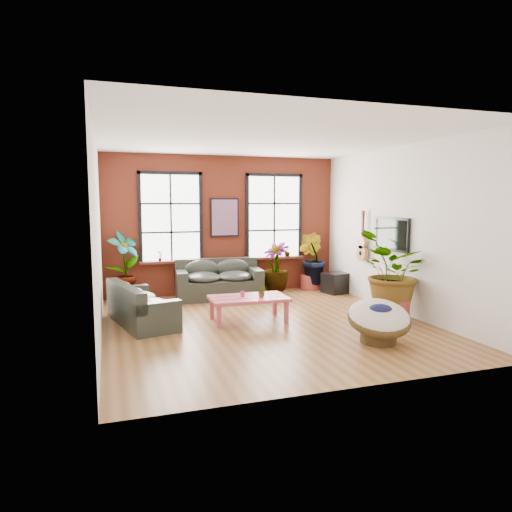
{
  "coord_description": "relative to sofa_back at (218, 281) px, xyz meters",
  "views": [
    {
      "loc": [
        -2.83,
        -8.11,
        2.32
      ],
      "look_at": [
        0.0,
        0.6,
        1.25
      ],
      "focal_mm": 32.0,
      "sensor_mm": 36.0,
      "label": 1
    }
  ],
  "objects": [
    {
      "name": "room",
      "position": [
        0.3,
        -2.51,
        1.32
      ],
      "size": [
        6.04,
        6.54,
        3.54
      ],
      "color": "brown",
      "rests_on": "ground"
    },
    {
      "name": "sofa_back",
      "position": [
        0.0,
        0.0,
        0.0
      ],
      "size": [
        2.12,
        1.15,
        0.94
      ],
      "rotation": [
        0.0,
        0.0,
        -0.07
      ],
      "color": "#262D25",
      "rests_on": "ground"
    },
    {
      "name": "sofa_left",
      "position": [
        -2.01,
        -1.92,
        -0.07
      ],
      "size": [
        1.29,
        2.14,
        0.79
      ],
      "rotation": [
        0.0,
        0.0,
        1.81
      ],
      "color": "#262D25",
      "rests_on": "ground"
    },
    {
      "name": "coffee_table",
      "position": [
        0.05,
        -2.35,
        0.0
      ],
      "size": [
        1.53,
        0.89,
        0.58
      ],
      "rotation": [
        0.0,
        0.0,
        -0.02
      ],
      "color": "#AC3E4D",
      "rests_on": "ground"
    },
    {
      "name": "papasan_chair",
      "position": [
        1.7,
        -4.37,
        -0.03
      ],
      "size": [
        1.27,
        1.28,
        0.78
      ],
      "rotation": [
        0.0,
        0.0,
        -0.27
      ],
      "color": "#453218",
      "rests_on": "ground"
    },
    {
      "name": "poster",
      "position": [
        0.3,
        0.52,
        1.52
      ],
      "size": [
        0.74,
        0.06,
        0.98
      ],
      "color": "black",
      "rests_on": "room"
    },
    {
      "name": "tv_wall_unit",
      "position": [
        3.23,
        -2.06,
        1.12
      ],
      "size": [
        0.13,
        1.86,
        1.2
      ],
      "color": "black",
      "rests_on": "room"
    },
    {
      "name": "media_box",
      "position": [
        3.04,
        -0.37,
        -0.16
      ],
      "size": [
        0.74,
        0.66,
        0.53
      ],
      "rotation": [
        0.0,
        0.0,
        0.23
      ],
      "color": "black",
      "rests_on": "ground"
    },
    {
      "name": "pot_back_left",
      "position": [
        -2.15,
        0.35,
        -0.24
      ],
      "size": [
        0.66,
        0.66,
        0.36
      ],
      "rotation": [
        0.0,
        0.0,
        0.43
      ],
      "color": "#AC3B38",
      "rests_on": "ground"
    },
    {
      "name": "pot_back_right",
      "position": [
        2.63,
        0.34,
        -0.23
      ],
      "size": [
        0.6,
        0.6,
        0.39
      ],
      "rotation": [
        0.0,
        0.0,
        0.13
      ],
      "color": "#AC3B38",
      "rests_on": "ground"
    },
    {
      "name": "pot_right_wall",
      "position": [
        2.82,
        -3.2,
        -0.21
      ],
      "size": [
        0.69,
        0.69,
        0.42
      ],
      "rotation": [
        0.0,
        0.0,
        -0.22
      ],
      "color": "#AC3B38",
      "rests_on": "ground"
    },
    {
      "name": "pot_mid",
      "position": [
        1.41,
        -0.19,
        -0.27
      ],
      "size": [
        0.51,
        0.51,
        0.32
      ],
      "rotation": [
        0.0,
        0.0,
        0.17
      ],
      "color": "#AC3B38",
      "rests_on": "ground"
    },
    {
      "name": "floor_plant_back_left",
      "position": [
        -2.18,
        0.31,
        0.48
      ],
      "size": [
        0.97,
        0.9,
        1.52
      ],
      "primitive_type": "imported",
      "rotation": [
        0.0,
        0.0,
        0.6
      ],
      "color": "#15501C",
      "rests_on": "ground"
    },
    {
      "name": "floor_plant_back_right",
      "position": [
        2.64,
        0.31,
        0.41
      ],
      "size": [
        0.93,
        0.97,
        1.38
      ],
      "primitive_type": "imported",
      "rotation": [
        0.0,
        0.0,
        2.17
      ],
      "color": "#15501C",
      "rests_on": "ground"
    },
    {
      "name": "floor_plant_right_wall",
      "position": [
        2.78,
        -3.18,
        0.54
      ],
      "size": [
        1.9,
        1.92,
        1.61
      ],
      "primitive_type": "imported",
      "rotation": [
        0.0,
        0.0,
        4.0
      ],
      "color": "#15501C",
      "rests_on": "ground"
    },
    {
      "name": "floor_plant_mid",
      "position": [
        1.42,
        -0.19,
        0.31
      ],
      "size": [
        0.92,
        0.92,
        1.2
      ],
      "primitive_type": "imported",
      "rotation": [
        0.0,
        0.0,
        5.25
      ],
      "color": "#15501C",
      "rests_on": "ground"
    },
    {
      "name": "table_plant",
      "position": [
        0.29,
        -2.45,
        0.17
      ],
      "size": [
        0.21,
        0.18,
        0.23
      ],
      "primitive_type": "imported",
      "rotation": [
        0.0,
        0.0,
        -0.0
      ],
      "color": "#15501C",
      "rests_on": "coffee_table"
    },
    {
      "name": "sill_plant_left",
      "position": [
        -1.35,
        0.47,
        0.61
      ],
      "size": [
        0.17,
        0.17,
        0.27
      ],
      "primitive_type": "imported",
      "rotation": [
        0.0,
        0.0,
        0.79
      ],
      "color": "#15501C",
      "rests_on": "room"
    },
    {
      "name": "sill_plant_right",
      "position": [
        2.0,
        0.47,
        0.61
      ],
      "size": [
        0.19,
        0.19,
        0.27
      ],
      "primitive_type": "imported",
      "rotation": [
        0.0,
        0.0,
        3.49
      ],
      "color": "#15501C",
      "rests_on": "room"
    }
  ]
}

